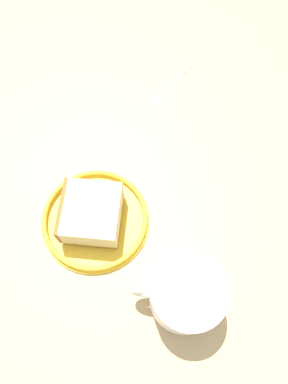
% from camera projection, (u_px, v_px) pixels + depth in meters
% --- Properties ---
extents(ground_plane, '(1.20, 1.20, 0.03)m').
position_uv_depth(ground_plane, '(165.00, 207.00, 0.59)').
color(ground_plane, tan).
extents(small_plate, '(0.17, 0.17, 0.02)m').
position_uv_depth(small_plate, '(95.00, 219.00, 0.56)').
color(small_plate, yellow).
rests_on(small_plate, ground_plane).
extents(cake_slice, '(0.10, 0.11, 0.05)m').
position_uv_depth(cake_slice, '(91.00, 213.00, 0.54)').
color(cake_slice, '#9E662D').
rests_on(cake_slice, small_plate).
extents(tea_mug, '(0.13, 0.10, 0.09)m').
position_uv_depth(tea_mug, '(185.00, 295.00, 0.48)').
color(tea_mug, white).
rests_on(tea_mug, ground_plane).
extents(teaspoon, '(0.06, 0.12, 0.01)m').
position_uv_depth(teaspoon, '(162.00, 93.00, 0.66)').
color(teaspoon, silver).
rests_on(teaspoon, ground_plane).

